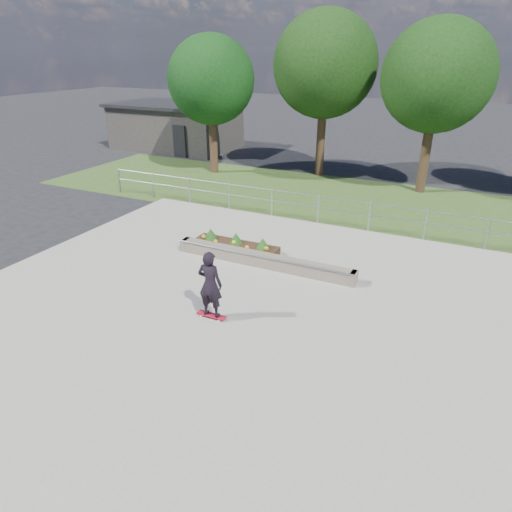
# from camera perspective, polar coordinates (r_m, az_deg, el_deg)

# --- Properties ---
(ground) EXTENTS (120.00, 120.00, 0.00)m
(ground) POSITION_cam_1_polar(r_m,az_deg,el_deg) (12.07, -4.00, -7.25)
(ground) COLOR black
(ground) RESTS_ON ground
(grass_verge) EXTENTS (30.00, 8.00, 0.02)m
(grass_verge) POSITION_cam_1_polar(r_m,az_deg,el_deg) (21.48, 10.74, 6.88)
(grass_verge) COLOR #2F481C
(grass_verge) RESTS_ON ground
(concrete_slab) EXTENTS (15.00, 15.00, 0.06)m
(concrete_slab) POSITION_cam_1_polar(r_m,az_deg,el_deg) (12.05, -4.01, -7.13)
(concrete_slab) COLOR gray
(concrete_slab) RESTS_ON ground
(fence) EXTENTS (20.06, 0.06, 1.20)m
(fence) POSITION_cam_1_polar(r_m,az_deg,el_deg) (18.04, 7.83, 6.25)
(fence) COLOR gray
(fence) RESTS_ON ground
(building) EXTENTS (8.40, 5.40, 3.00)m
(building) POSITION_cam_1_polar(r_m,az_deg,el_deg) (33.37, -9.96, 15.76)
(building) COLOR #2F2C2A
(building) RESTS_ON ground
(tree_far_left) EXTENTS (4.55, 4.55, 7.15)m
(tree_far_left) POSITION_cam_1_polar(r_m,az_deg,el_deg) (25.59, -5.64, 21.00)
(tree_far_left) COLOR #392116
(tree_far_left) RESTS_ON ground
(tree_mid_left) EXTENTS (5.25, 5.25, 8.25)m
(tree_mid_left) POSITION_cam_1_polar(r_m,az_deg,el_deg) (25.08, 8.62, 22.52)
(tree_mid_left) COLOR #352015
(tree_mid_left) RESTS_ON ground
(tree_mid_right) EXTENTS (4.90, 4.90, 7.70)m
(tree_mid_right) POSITION_cam_1_polar(r_m,az_deg,el_deg) (22.98, 21.71, 20.10)
(tree_mid_right) COLOR #312013
(tree_mid_right) RESTS_ON ground
(grind_ledge) EXTENTS (6.00, 0.44, 0.43)m
(grind_ledge) POSITION_cam_1_polar(r_m,az_deg,el_deg) (14.39, 0.84, -0.50)
(grind_ledge) COLOR #65594A
(grind_ledge) RESTS_ON concrete_slab
(planter_bed) EXTENTS (3.00, 1.20, 0.61)m
(planter_bed) POSITION_cam_1_polar(r_m,az_deg,el_deg) (15.42, -2.85, 1.15)
(planter_bed) COLOR black
(planter_bed) RESTS_ON concrete_slab
(skateboarder) EXTENTS (0.80, 0.47, 1.84)m
(skateboarder) POSITION_cam_1_polar(r_m,az_deg,el_deg) (11.36, -5.76, -3.57)
(skateboarder) COLOR white
(skateboarder) RESTS_ON concrete_slab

